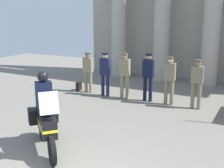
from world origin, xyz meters
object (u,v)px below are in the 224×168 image
(officer_in_row_5, at_px, (197,80))
(motorcycle_with_rider, at_px, (45,118))
(officer_in_row_0, at_px, (88,69))
(officer_in_row_2, at_px, (125,72))
(officer_in_row_3, at_px, (148,74))
(officer_in_row_1, at_px, (105,71))
(officer_in_row_4, at_px, (170,77))
(briefcase_on_ground, at_px, (79,86))

(officer_in_row_5, height_order, motorcycle_with_rider, motorcycle_with_rider)
(officer_in_row_0, height_order, officer_in_row_2, officer_in_row_2)
(officer_in_row_3, xyz_separation_m, motorcycle_with_rider, (-0.65, -4.87, -0.24))
(officer_in_row_3, bearing_deg, officer_in_row_1, -0.87)
(officer_in_row_2, height_order, officer_in_row_5, officer_in_row_2)
(officer_in_row_2, height_order, officer_in_row_4, officer_in_row_2)
(motorcycle_with_rider, xyz_separation_m, briefcase_on_ground, (-2.46, 4.96, -0.61))
(officer_in_row_3, distance_m, motorcycle_with_rider, 4.92)
(officer_in_row_2, distance_m, motorcycle_with_rider, 4.83)
(briefcase_on_ground, bearing_deg, officer_in_row_2, -3.82)
(officer_in_row_0, distance_m, briefcase_on_ground, 0.94)
(officer_in_row_2, bearing_deg, officer_in_row_3, 179.26)
(officer_in_row_1, xyz_separation_m, briefcase_on_ground, (-1.38, 0.19, -0.81))
(officer_in_row_0, height_order, motorcycle_with_rider, motorcycle_with_rider)
(officer_in_row_2, relative_size, motorcycle_with_rider, 0.90)
(officer_in_row_0, xyz_separation_m, officer_in_row_4, (3.41, -0.10, 0.04))
(officer_in_row_4, xyz_separation_m, briefcase_on_ground, (-3.93, 0.16, -0.83))
(officer_in_row_2, xyz_separation_m, briefcase_on_ground, (-2.19, 0.15, -0.84))
(officer_in_row_3, height_order, officer_in_row_5, officer_in_row_3)
(officer_in_row_1, relative_size, officer_in_row_2, 0.98)
(officer_in_row_2, bearing_deg, officer_in_row_0, -7.16)
(officer_in_row_1, height_order, officer_in_row_4, officer_in_row_4)
(officer_in_row_1, distance_m, motorcycle_with_rider, 4.90)
(officer_in_row_1, bearing_deg, briefcase_on_ground, -11.90)
(officer_in_row_1, bearing_deg, motorcycle_with_rider, 98.67)
(officer_in_row_1, bearing_deg, officer_in_row_0, -12.84)
(officer_in_row_4, distance_m, motorcycle_with_rider, 5.03)
(briefcase_on_ground, bearing_deg, motorcycle_with_rider, -63.63)
(officer_in_row_4, relative_size, officer_in_row_5, 1.02)
(officer_in_row_1, height_order, officer_in_row_3, officer_in_row_3)
(officer_in_row_1, distance_m, officer_in_row_2, 0.81)
(officer_in_row_4, distance_m, officer_in_row_5, 0.95)
(officer_in_row_0, xyz_separation_m, officer_in_row_1, (0.87, -0.13, 0.03))
(officer_in_row_0, distance_m, officer_in_row_4, 3.42)
(officer_in_row_4, distance_m, briefcase_on_ground, 4.02)
(briefcase_on_ground, bearing_deg, officer_in_row_5, -2.14)
(officer_in_row_4, bearing_deg, officer_in_row_1, -3.41)
(officer_in_row_3, distance_m, officer_in_row_5, 1.77)
(motorcycle_with_rider, bearing_deg, officer_in_row_3, 123.86)
(officer_in_row_0, distance_m, officer_in_row_3, 2.59)
(officer_in_row_1, xyz_separation_m, officer_in_row_4, (2.55, 0.03, 0.02))
(motorcycle_with_rider, relative_size, briefcase_on_ground, 5.28)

